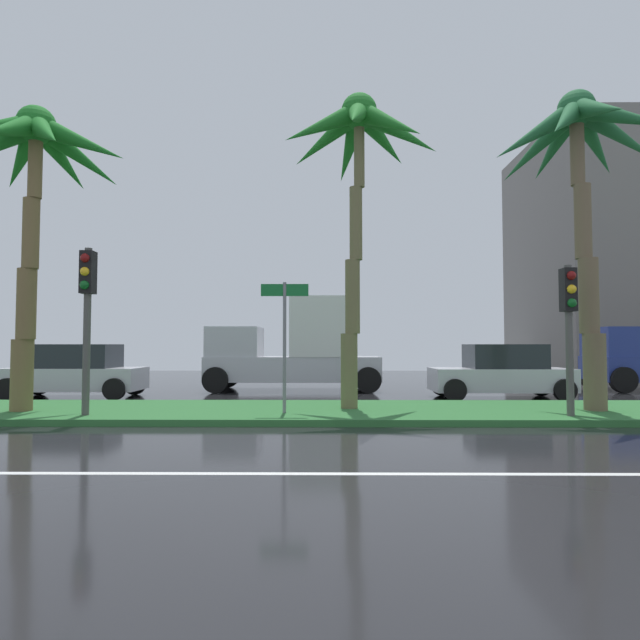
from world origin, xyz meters
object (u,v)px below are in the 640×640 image
Objects in this scene: palm_tree_mid_left at (34,165)px; street_name_sign at (285,329)px; car_in_traffic_leading at (76,372)px; traffic_signal_median_left at (87,299)px; traffic_signal_median_right at (569,312)px; palm_tree_centre_left at (359,150)px; box_truck_lead at (296,349)px; palm_tree_centre at (579,155)px; car_in_traffic_second at (501,372)px.

palm_tree_mid_left is 7.19m from street_name_sign.
street_name_sign reaches higher than car_in_traffic_leading.
traffic_signal_median_left reaches higher than traffic_signal_median_right.
palm_tree_centre_left is 8.75m from box_truck_lead.
street_name_sign is at bearing 5.53° from traffic_signal_median_left.
palm_tree_centre_left reaches higher than palm_tree_centre.
palm_tree_centre_left reaches higher than traffic_signal_median_left.
street_name_sign is at bearing -2.26° from palm_tree_mid_left.
palm_tree_centre_left is 8.41m from car_in_traffic_second.
car_in_traffic_leading is 0.67× the size of box_truck_lead.
palm_tree_centre is 8.42m from street_name_sign.
traffic_signal_median_right is (-0.88, -1.19, -3.94)m from palm_tree_centre.
palm_tree_mid_left is 7.15m from car_in_traffic_leading.
palm_tree_centre is at bearing -2.35° from palm_tree_centre_left.
box_truck_lead is at bearing -24.16° from car_in_traffic_second.
car_in_traffic_second is at bearing 99.05° from palm_tree_centre.
palm_tree_centre_left is 1.23× the size of box_truck_lead.
palm_tree_centre_left is 5.42m from palm_tree_centre.
street_name_sign reaches higher than car_in_traffic_second.
box_truck_lead is at bearing 105.84° from palm_tree_centre_left.
palm_tree_centre_left reaches higher than car_in_traffic_leading.
palm_tree_centre_left is (7.81, 0.68, 0.59)m from palm_tree_mid_left.
car_in_traffic_leading is (-1.13, 4.81, -5.17)m from palm_tree_mid_left.
traffic_signal_median_left is 0.87× the size of car_in_traffic_leading.
palm_tree_centre_left is 4.94m from street_name_sign.
box_truck_lead is (-6.48, 8.29, -0.89)m from traffic_signal_median_right.
traffic_signal_median_left is (-11.59, -1.13, -3.66)m from palm_tree_centre.
palm_tree_mid_left is at bearing 52.23° from box_truck_lead.
palm_tree_centre_left is at bearing 177.65° from palm_tree_centre.
palm_tree_centre is 1.83× the size of car_in_traffic_second.
traffic_signal_median_left is (-6.18, -1.35, -3.87)m from palm_tree_centre_left.
palm_tree_centre reaches higher than traffic_signal_median_left.
palm_tree_mid_left reaches higher than box_truck_lead.
traffic_signal_median_right is at bearing -126.55° from palm_tree_centre.
palm_tree_centre_left is 2.37× the size of traffic_signal_median_right.
car_in_traffic_leading and car_in_traffic_second have the same top height.
car_in_traffic_second is at bearing 19.91° from palm_tree_mid_left.
traffic_signal_median_right is 0.52× the size of box_truck_lead.
street_name_sign is (-1.79, -0.92, -4.51)m from palm_tree_centre_left.
traffic_signal_median_right is 5.52m from car_in_traffic_second.
traffic_signal_median_right is 1.11× the size of street_name_sign.
street_name_sign is 0.70× the size of car_in_traffic_second.
palm_tree_mid_left is at bearing 19.91° from car_in_traffic_second.
street_name_sign is at bearing 144.79° from car_in_traffic_leading.
traffic_signal_median_right is at bearing -4.39° from street_name_sign.
street_name_sign is at bearing -152.76° from palm_tree_centre_left.
car_in_traffic_leading is 1.00× the size of car_in_traffic_second.
palm_tree_centre is at bearing 2.00° from palm_tree_mid_left.
palm_tree_mid_left reaches higher than street_name_sign.
car_in_traffic_second is (6.55, 4.79, -1.25)m from street_name_sign.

